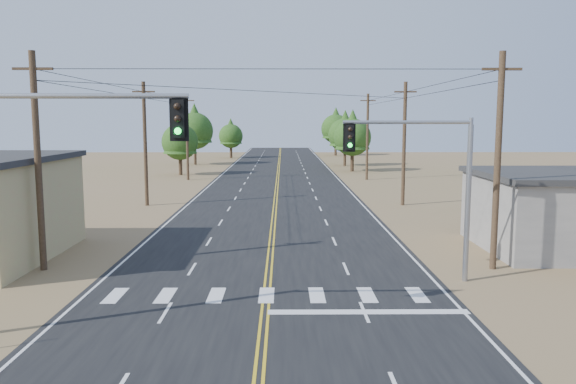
{
  "coord_description": "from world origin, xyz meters",
  "views": [
    {
      "loc": [
        0.66,
        -13.57,
        6.9
      ],
      "look_at": [
        0.9,
        13.13,
        3.5
      ],
      "focal_mm": 35.0,
      "sensor_mm": 36.0,
      "label": 1
    }
  ],
  "objects": [
    {
      "name": "utility_pole_right_near",
      "position": [
        10.5,
        12.0,
        5.12
      ],
      "size": [
        1.8,
        0.3,
        10.0
      ],
      "color": "#4C3826",
      "rests_on": "ground"
    },
    {
      "name": "tree_right_far",
      "position": [
        11.12,
        98.23,
        5.86
      ],
      "size": [
        5.75,
        5.75,
        9.59
      ],
      "color": "#3F2D1E",
      "rests_on": "ground"
    },
    {
      "name": "signal_mast_right",
      "position": [
        7.0,
        10.09,
        4.73
      ],
      "size": [
        5.47,
        0.59,
        7.03
      ],
      "rotation": [
        0.0,
        0.0,
        -0.06
      ],
      "color": "gray",
      "rests_on": "ground"
    },
    {
      "name": "tree_right_mid",
      "position": [
        10.14,
        72.43,
        5.23
      ],
      "size": [
        5.13,
        5.13,
        8.55
      ],
      "color": "#3F2D1E",
      "rests_on": "ground"
    },
    {
      "name": "tree_left_mid",
      "position": [
        -13.2,
        74.94,
        5.9
      ],
      "size": [
        5.78,
        5.78,
        9.64
      ],
      "color": "#3F2D1E",
      "rests_on": "ground"
    },
    {
      "name": "tree_left_near",
      "position": [
        -12.46,
        58.04,
        4.69
      ],
      "size": [
        4.6,
        4.6,
        7.67
      ],
      "color": "#3F2D1E",
      "rests_on": "ground"
    },
    {
      "name": "tree_right_near",
      "position": [
        10.11,
        62.89,
        5.17
      ],
      "size": [
        5.07,
        5.07,
        8.45
      ],
      "color": "#3F2D1E",
      "rests_on": "ground"
    },
    {
      "name": "utility_pole_right_far",
      "position": [
        10.5,
        52.0,
        5.12
      ],
      "size": [
        1.8,
        0.3,
        10.0
      ],
      "color": "#4C3826",
      "rests_on": "ground"
    },
    {
      "name": "utility_pole_left_near",
      "position": [
        -10.5,
        12.0,
        5.12
      ],
      "size": [
        1.8,
        0.3,
        10.0
      ],
      "color": "#4C3826",
      "rests_on": "ground"
    },
    {
      "name": "utility_pole_left_far",
      "position": [
        -10.5,
        52.0,
        5.12
      ],
      "size": [
        1.8,
        0.3,
        10.0
      ],
      "color": "#4C3826",
      "rests_on": "ground"
    },
    {
      "name": "road",
      "position": [
        0.0,
        30.0,
        0.01
      ],
      "size": [
        15.0,
        200.0,
        0.02
      ],
      "primitive_type": "cube",
      "color": "black",
      "rests_on": "ground"
    },
    {
      "name": "signal_mast_left",
      "position": [
        -7.13,
        4.03,
        5.37
      ],
      "size": [
        7.03,
        0.47,
        7.88
      ],
      "rotation": [
        0.0,
        0.0,
        0.02
      ],
      "color": "gray",
      "rests_on": "ground"
    },
    {
      "name": "utility_pole_right_mid",
      "position": [
        10.5,
        32.0,
        5.12
      ],
      "size": [
        1.8,
        0.3,
        10.0
      ],
      "color": "#4C3826",
      "rests_on": "ground"
    },
    {
      "name": "utility_pole_left_mid",
      "position": [
        -10.5,
        32.0,
        5.12
      ],
      "size": [
        1.8,
        0.3,
        10.0
      ],
      "color": "#4C3826",
      "rests_on": "ground"
    },
    {
      "name": "tree_left_far",
      "position": [
        -9.0,
        90.56,
        4.51
      ],
      "size": [
        4.43,
        4.43,
        7.38
      ],
      "color": "#3F2D1E",
      "rests_on": "ground"
    }
  ]
}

